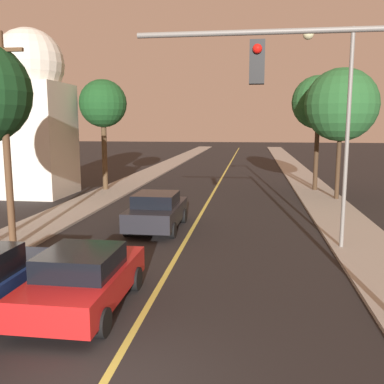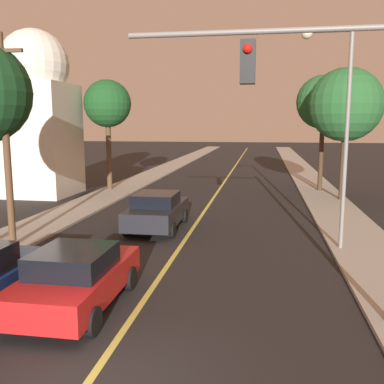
{
  "view_description": "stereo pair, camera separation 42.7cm",
  "coord_description": "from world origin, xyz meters",
  "px_view_note": "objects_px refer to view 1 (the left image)",
  "views": [
    {
      "loc": [
        2.42,
        -6.1,
        4.36
      ],
      "look_at": [
        0.0,
        11.1,
        1.6
      ],
      "focal_mm": 40.0,
      "sensor_mm": 36.0,
      "label": 1
    },
    {
      "loc": [
        2.84,
        -6.04,
        4.36
      ],
      "look_at": [
        0.0,
        11.1,
        1.6
      ],
      "focal_mm": 40.0,
      "sensor_mm": 36.0,
      "label": 2
    }
  ],
  "objects_px": {
    "tree_left_far": "(103,104)",
    "domed_building_left": "(32,112)",
    "car_near_lane_front": "(84,278)",
    "traffic_signal_mast": "(342,117)",
    "tree_right_far": "(341,105)",
    "tree_right_near": "(319,103)",
    "utility_pole_left": "(6,138)",
    "car_near_lane_second": "(157,211)",
    "streetlamp_right": "(337,111)"
  },
  "relations": [
    {
      "from": "tree_left_far",
      "to": "tree_right_far",
      "type": "distance_m",
      "value": 14.5
    },
    {
      "from": "car_near_lane_front",
      "to": "utility_pole_left",
      "type": "xyz_separation_m",
      "value": [
        -4.37,
        4.33,
        3.14
      ]
    },
    {
      "from": "traffic_signal_mast",
      "to": "streetlamp_right",
      "type": "height_order",
      "value": "streetlamp_right"
    },
    {
      "from": "domed_building_left",
      "to": "traffic_signal_mast",
      "type": "bearing_deg",
      "value": -45.18
    },
    {
      "from": "traffic_signal_mast",
      "to": "domed_building_left",
      "type": "relative_size",
      "value": 0.64
    },
    {
      "from": "tree_right_near",
      "to": "car_near_lane_front",
      "type": "bearing_deg",
      "value": -112.52
    },
    {
      "from": "domed_building_left",
      "to": "car_near_lane_second",
      "type": "bearing_deg",
      "value": -38.79
    },
    {
      "from": "tree_right_near",
      "to": "domed_building_left",
      "type": "xyz_separation_m",
      "value": [
        -17.32,
        -3.9,
        -0.63
      ]
    },
    {
      "from": "car_near_lane_front",
      "to": "car_near_lane_second",
      "type": "bearing_deg",
      "value": 90.0
    },
    {
      "from": "tree_right_near",
      "to": "tree_right_far",
      "type": "distance_m",
      "value": 3.39
    },
    {
      "from": "car_near_lane_front",
      "to": "tree_right_near",
      "type": "height_order",
      "value": "tree_right_near"
    },
    {
      "from": "tree_right_near",
      "to": "traffic_signal_mast",
      "type": "bearing_deg",
      "value": -96.78
    },
    {
      "from": "domed_building_left",
      "to": "tree_right_near",
      "type": "bearing_deg",
      "value": 12.68
    },
    {
      "from": "utility_pole_left",
      "to": "tree_right_near",
      "type": "xyz_separation_m",
      "value": [
        12.37,
        14.97,
        1.81
      ]
    },
    {
      "from": "streetlamp_right",
      "to": "tree_left_far",
      "type": "height_order",
      "value": "streetlamp_right"
    },
    {
      "from": "tree_right_near",
      "to": "tree_right_far",
      "type": "height_order",
      "value": "tree_right_far"
    },
    {
      "from": "tree_left_far",
      "to": "domed_building_left",
      "type": "height_order",
      "value": "domed_building_left"
    },
    {
      "from": "car_near_lane_second",
      "to": "traffic_signal_mast",
      "type": "distance_m",
      "value": 10.27
    },
    {
      "from": "tree_left_far",
      "to": "tree_right_near",
      "type": "height_order",
      "value": "tree_right_near"
    },
    {
      "from": "car_near_lane_front",
      "to": "utility_pole_left",
      "type": "height_order",
      "value": "utility_pole_left"
    },
    {
      "from": "car_near_lane_front",
      "to": "domed_building_left",
      "type": "height_order",
      "value": "domed_building_left"
    },
    {
      "from": "tree_right_far",
      "to": "tree_left_far",
      "type": "bearing_deg",
      "value": 173.57
    },
    {
      "from": "car_near_lane_front",
      "to": "tree_left_far",
      "type": "distance_m",
      "value": 19.13
    },
    {
      "from": "traffic_signal_mast",
      "to": "tree_left_far",
      "type": "relative_size",
      "value": 0.9
    },
    {
      "from": "tree_left_far",
      "to": "car_near_lane_front",
      "type": "bearing_deg",
      "value": -72.23
    },
    {
      "from": "tree_right_near",
      "to": "car_near_lane_second",
      "type": "bearing_deg",
      "value": -125.08
    },
    {
      "from": "tree_right_near",
      "to": "streetlamp_right",
      "type": "bearing_deg",
      "value": -95.6
    },
    {
      "from": "utility_pole_left",
      "to": "tree_right_far",
      "type": "bearing_deg",
      "value": 41.65
    },
    {
      "from": "car_near_lane_front",
      "to": "tree_left_far",
      "type": "bearing_deg",
      "value": 107.77
    },
    {
      "from": "car_near_lane_front",
      "to": "car_near_lane_second",
      "type": "relative_size",
      "value": 0.96
    },
    {
      "from": "car_near_lane_front",
      "to": "tree_right_near",
      "type": "xyz_separation_m",
      "value": [
        8.0,
        19.29,
        4.95
      ]
    },
    {
      "from": "tree_left_far",
      "to": "tree_right_far",
      "type": "height_order",
      "value": "tree_right_far"
    },
    {
      "from": "car_near_lane_front",
      "to": "traffic_signal_mast",
      "type": "bearing_deg",
      "value": 2.43
    },
    {
      "from": "traffic_signal_mast",
      "to": "tree_right_far",
      "type": "xyz_separation_m",
      "value": [
        3.02,
        15.76,
        0.91
      ]
    },
    {
      "from": "tree_right_near",
      "to": "tree_right_far",
      "type": "bearing_deg",
      "value": -77.03
    },
    {
      "from": "traffic_signal_mast",
      "to": "streetlamp_right",
      "type": "bearing_deg",
      "value": 80.46
    },
    {
      "from": "tree_right_near",
      "to": "utility_pole_left",
      "type": "bearing_deg",
      "value": -129.57
    },
    {
      "from": "traffic_signal_mast",
      "to": "tree_right_far",
      "type": "height_order",
      "value": "tree_right_far"
    },
    {
      "from": "traffic_signal_mast",
      "to": "domed_building_left",
      "type": "xyz_separation_m",
      "value": [
        -15.06,
        15.15,
        0.56
      ]
    },
    {
      "from": "car_near_lane_second",
      "to": "domed_building_left",
      "type": "bearing_deg",
      "value": 141.21
    },
    {
      "from": "car_near_lane_front",
      "to": "tree_right_far",
      "type": "distance_m",
      "value": 18.83
    },
    {
      "from": "car_near_lane_front",
      "to": "tree_left_far",
      "type": "height_order",
      "value": "tree_left_far"
    },
    {
      "from": "car_near_lane_front",
      "to": "traffic_signal_mast",
      "type": "distance_m",
      "value": 6.86
    },
    {
      "from": "tree_left_far",
      "to": "domed_building_left",
      "type": "relative_size",
      "value": 0.71
    },
    {
      "from": "car_near_lane_second",
      "to": "tree_right_far",
      "type": "relative_size",
      "value": 0.59
    },
    {
      "from": "car_near_lane_front",
      "to": "utility_pole_left",
      "type": "distance_m",
      "value": 6.91
    },
    {
      "from": "car_near_lane_second",
      "to": "tree_right_far",
      "type": "distance_m",
      "value": 12.79
    },
    {
      "from": "tree_left_far",
      "to": "tree_right_far",
      "type": "relative_size",
      "value": 0.96
    },
    {
      "from": "car_near_lane_second",
      "to": "traffic_signal_mast",
      "type": "relative_size",
      "value": 0.67
    },
    {
      "from": "utility_pole_left",
      "to": "tree_left_far",
      "type": "height_order",
      "value": "utility_pole_left"
    }
  ]
}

